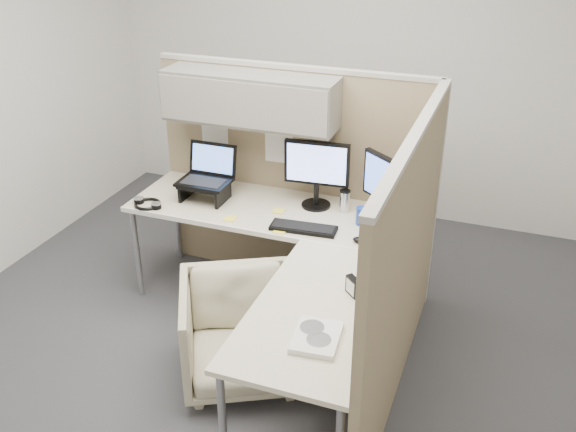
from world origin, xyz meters
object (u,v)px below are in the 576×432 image
(desk, at_px, (285,249))
(office_chair, at_px, (240,328))
(monitor_left, at_px, (317,169))
(keyboard, at_px, (303,228))

(desk, relative_size, office_chair, 2.85)
(monitor_left, xyz_separation_m, keyboard, (0.03, -0.36, -0.26))
(monitor_left, relative_size, keyboard, 1.10)
(office_chair, relative_size, keyboard, 1.65)
(desk, xyz_separation_m, monitor_left, (0.02, 0.55, 0.32))
(desk, height_order, office_chair, desk)
(office_chair, bearing_deg, monitor_left, 53.83)
(office_chair, relative_size, monitor_left, 1.50)
(desk, xyz_separation_m, office_chair, (-0.12, -0.42, -0.34))
(office_chair, xyz_separation_m, keyboard, (0.17, 0.62, 0.39))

